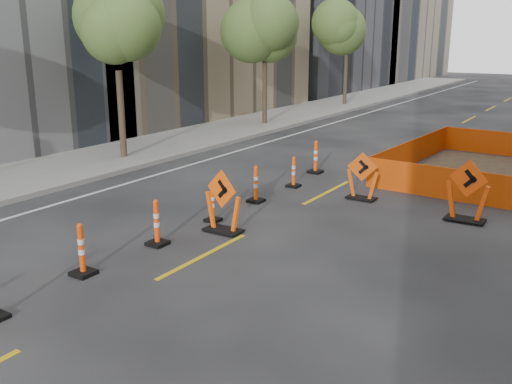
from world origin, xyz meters
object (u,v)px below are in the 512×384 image
Objects in this scene: channelizer_3 at (81,249)px; chevron_sign_left at (223,201)px; channelizer_5 at (213,204)px; channelizer_7 at (294,172)px; channelizer_4 at (157,223)px; channelizer_6 at (256,184)px; chevron_sign_right at (468,191)px; chevron_sign_center at (362,176)px; channelizer_8 at (316,157)px.

chevron_sign_left reaches higher than channelizer_3.
channelizer_5 is 0.95× the size of channelizer_7.
channelizer_7 is at bearing 88.99° from channelizer_4.
channelizer_6 is 0.65× the size of chevron_sign_right.
chevron_sign_right reaches higher than channelizer_4.
channelizer_3 is 9.26m from chevron_sign_right.
chevron_sign_center is (2.40, 1.85, 0.16)m from channelizer_6.
chevron_sign_center is at bearing 37.65° from channelizer_6.
channelizer_8 is 0.70× the size of chevron_sign_right.
channelizer_7 is at bearing -82.41° from channelizer_8.
chevron_sign_right is at bearing 45.27° from channelizer_4.
channelizer_4 is 0.77× the size of chevron_sign_center.
channelizer_4 is 4.05m from channelizer_6.
channelizer_3 reaches higher than channelizer_6.
channelizer_3 is 8.31m from chevron_sign_center.
channelizer_7 is at bearing 107.64° from chevron_sign_left.
channelizer_8 is 0.73× the size of chevron_sign_left.
channelizer_6 is 1.10× the size of channelizer_7.
channelizer_4 is 1.16× the size of channelizer_5.
chevron_sign_right reaches higher than channelizer_8.
channelizer_7 is 5.33m from chevron_sign_right.
channelizer_6 is 0.69× the size of chevron_sign_left.
channelizer_5 is 0.92m from chevron_sign_left.
chevron_sign_center is at bearing 58.36° from channelizer_5.
channelizer_6 is 2.03m from channelizer_7.
channelizer_4 reaches higher than channelizer_7.
chevron_sign_right is (5.49, 7.46, 0.27)m from channelizer_3.
chevron_sign_left reaches higher than channelizer_8.
channelizer_4 is at bearing -90.29° from channelizer_6.
channelizer_4 is at bearing 87.12° from channelizer_3.
chevron_sign_left is (0.62, -4.56, 0.29)m from channelizer_7.
chevron_sign_right reaches higher than channelizer_3.
channelizer_5 is at bearing -136.93° from chevron_sign_right.
channelizer_8 is (-0.27, 2.02, 0.08)m from channelizer_7.
chevron_sign_center is (2.31, -0.17, 0.21)m from channelizer_7.
channelizer_4 is at bearing -106.00° from chevron_sign_left.
channelizer_4 is 0.69× the size of chevron_sign_left.
chevron_sign_left is at bearing -129.17° from chevron_sign_center.
channelizer_5 is 4.05m from channelizer_7.
channelizer_5 is at bearing 88.12° from channelizer_3.
chevron_sign_right is (5.28, -0.63, 0.32)m from channelizer_7.
chevron_sign_left is 0.95× the size of chevron_sign_right.
channelizer_4 is 6.07m from channelizer_7.
chevron_sign_right is at bearing 14.53° from channelizer_6.
channelizer_6 is at bearing 89.71° from channelizer_4.
channelizer_4 is 8.09m from channelizer_8.
channelizer_3 is 3.63m from chevron_sign_left.
channelizer_8 is at bearing 164.98° from chevron_sign_right.
channelizer_8 is at bearing 91.15° from channelizer_4.
channelizer_3 is 4.05m from channelizer_5.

